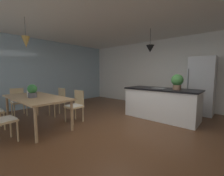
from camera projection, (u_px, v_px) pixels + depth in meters
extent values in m
cube|color=brown|center=(121.00, 131.00, 3.44)|extent=(10.00, 8.40, 0.04)
cube|color=white|center=(122.00, 8.00, 3.16)|extent=(10.00, 8.40, 0.12)
cube|color=white|center=(172.00, 73.00, 5.75)|extent=(10.00, 0.12, 2.70)
cube|color=#9EB7C6|center=(42.00, 73.00, 5.96)|extent=(0.06, 8.40, 2.70)
cube|color=tan|center=(36.00, 98.00, 3.70)|extent=(2.08, 0.97, 0.04)
cylinder|color=tan|center=(37.00, 104.00, 4.67)|extent=(0.06, 0.06, 0.74)
cylinder|color=tan|center=(72.00, 115.00, 3.41)|extent=(0.06, 0.06, 0.74)
cylinder|color=tan|center=(7.00, 109.00, 4.06)|extent=(0.06, 0.06, 0.74)
cylinder|color=tan|center=(36.00, 124.00, 2.81)|extent=(0.06, 0.06, 0.74)
cube|color=tan|center=(57.00, 102.00, 4.64)|extent=(0.40, 0.40, 0.04)
cube|color=white|center=(57.00, 101.00, 4.64)|extent=(0.36, 0.36, 0.03)
cube|color=tan|center=(62.00, 95.00, 4.75)|extent=(0.38, 0.03, 0.42)
cylinder|color=tan|center=(55.00, 111.00, 4.42)|extent=(0.04, 0.04, 0.41)
cylinder|color=tan|center=(49.00, 109.00, 4.65)|extent=(0.04, 0.04, 0.41)
cylinder|color=tan|center=(65.00, 109.00, 4.68)|extent=(0.04, 0.04, 0.41)
cylinder|color=tan|center=(59.00, 107.00, 4.90)|extent=(0.04, 0.04, 0.41)
cylinder|color=tan|center=(1.00, 119.00, 3.70)|extent=(0.04, 0.04, 0.41)
cylinder|color=tan|center=(4.00, 121.00, 3.48)|extent=(0.04, 0.04, 0.41)
cube|color=tan|center=(3.00, 121.00, 2.82)|extent=(0.43, 0.43, 0.04)
cube|color=white|center=(3.00, 119.00, 2.82)|extent=(0.39, 0.39, 0.03)
cylinder|color=tan|center=(11.00, 128.00, 3.08)|extent=(0.04, 0.04, 0.41)
cylinder|color=tan|center=(18.00, 131.00, 2.88)|extent=(0.04, 0.04, 0.41)
cube|color=tan|center=(74.00, 107.00, 4.03)|extent=(0.42, 0.42, 0.04)
cube|color=white|center=(74.00, 105.00, 4.02)|extent=(0.37, 0.37, 0.03)
cube|color=tan|center=(79.00, 98.00, 4.14)|extent=(0.38, 0.05, 0.42)
cylinder|color=tan|center=(73.00, 117.00, 3.81)|extent=(0.04, 0.04, 0.41)
cylinder|color=tan|center=(65.00, 115.00, 4.02)|extent=(0.04, 0.04, 0.41)
cylinder|color=tan|center=(83.00, 114.00, 4.08)|extent=(0.04, 0.04, 0.41)
cylinder|color=tan|center=(75.00, 112.00, 4.29)|extent=(0.04, 0.04, 0.41)
cube|color=tan|center=(19.00, 102.00, 4.62)|extent=(0.42, 0.42, 0.04)
cube|color=white|center=(19.00, 101.00, 4.62)|extent=(0.38, 0.38, 0.03)
cube|color=tan|center=(17.00, 95.00, 4.72)|extent=(0.05, 0.38, 0.42)
cylinder|color=tan|center=(27.00, 109.00, 4.64)|extent=(0.04, 0.04, 0.41)
cylinder|color=tan|center=(14.00, 111.00, 4.40)|extent=(0.04, 0.04, 0.41)
cylinder|color=tan|center=(24.00, 108.00, 4.88)|extent=(0.04, 0.04, 0.41)
cylinder|color=tan|center=(12.00, 109.00, 4.64)|extent=(0.04, 0.04, 0.41)
cube|color=white|center=(161.00, 104.00, 4.37)|extent=(2.03, 0.83, 0.88)
cube|color=black|center=(162.00, 89.00, 4.32)|extent=(2.09, 0.89, 0.04)
cube|color=gray|center=(159.00, 88.00, 4.38)|extent=(0.36, 0.30, 0.01)
cube|color=silver|center=(201.00, 86.00, 4.76)|extent=(0.74, 0.64, 1.87)
cylinder|color=#4C4C4C|center=(188.00, 86.00, 4.72)|extent=(0.02, 0.02, 1.12)
cylinder|color=black|center=(25.00, 27.00, 3.52)|extent=(0.01, 0.01, 0.45)
cone|color=olive|center=(26.00, 42.00, 3.56)|extent=(0.19, 0.19, 0.27)
cylinder|color=black|center=(150.00, 37.00, 4.43)|extent=(0.01, 0.01, 0.49)
cone|color=black|center=(150.00, 49.00, 4.46)|extent=(0.24, 0.24, 0.21)
cylinder|color=#8C664C|center=(177.00, 87.00, 4.03)|extent=(0.21, 0.21, 0.13)
sphere|color=#478C42|center=(177.00, 80.00, 4.01)|extent=(0.32, 0.32, 0.32)
cylinder|color=#4C4C51|center=(33.00, 95.00, 3.57)|extent=(0.20, 0.20, 0.12)
sphere|color=#2D6B33|center=(32.00, 89.00, 3.56)|extent=(0.22, 0.22, 0.22)
cylinder|color=silver|center=(29.00, 94.00, 3.64)|extent=(0.12, 0.12, 0.17)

